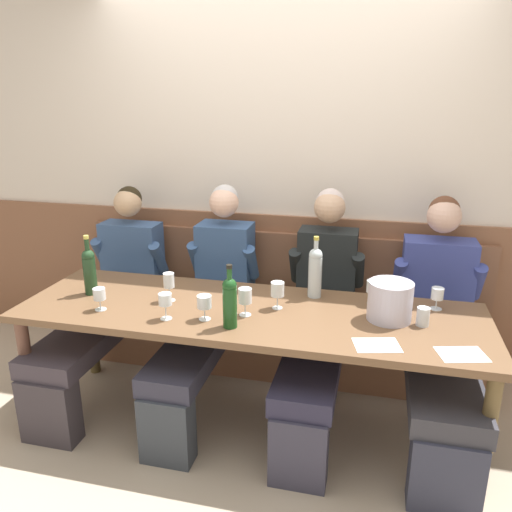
% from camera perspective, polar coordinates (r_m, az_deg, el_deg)
% --- Properties ---
extents(ground_plane, '(6.80, 6.80, 0.02)m').
position_cam_1_polar(ground_plane, '(3.05, -1.39, -19.92)').
color(ground_plane, tan).
rests_on(ground_plane, ground).
extents(room_wall_back, '(6.80, 0.08, 2.80)m').
position_cam_1_polar(room_wall_back, '(3.51, 3.13, 10.26)').
color(room_wall_back, beige).
rests_on(room_wall_back, ground).
extents(wood_wainscot_panel, '(6.80, 0.03, 1.06)m').
position_cam_1_polar(wood_wainscot_panel, '(3.67, 2.74, -3.47)').
color(wood_wainscot_panel, brown).
rests_on(wood_wainscot_panel, ground).
extents(wall_bench, '(2.84, 0.42, 0.94)m').
position_cam_1_polar(wall_bench, '(3.58, 2.04, -8.33)').
color(wall_bench, brown).
rests_on(wall_bench, ground).
extents(dining_table, '(2.54, 0.79, 0.73)m').
position_cam_1_polar(dining_table, '(2.81, -0.81, -7.41)').
color(dining_table, brown).
rests_on(dining_table, ground).
extents(person_center_left_seat, '(0.52, 1.25, 1.25)m').
position_cam_1_polar(person_center_left_seat, '(3.47, -16.32, -4.29)').
color(person_center_left_seat, '#342E33').
rests_on(person_center_left_seat, ground).
extents(person_right_seat, '(0.47, 1.27, 1.29)m').
position_cam_1_polar(person_right_seat, '(3.22, -5.11, -4.59)').
color(person_right_seat, '#30363E').
rests_on(person_right_seat, ground).
extents(person_center_right_seat, '(0.48, 1.25, 1.30)m').
position_cam_1_polar(person_center_right_seat, '(3.07, 7.22, -5.96)').
color(person_center_right_seat, '#313040').
rests_on(person_center_right_seat, ground).
extents(person_left_seat, '(0.53, 1.26, 1.28)m').
position_cam_1_polar(person_left_seat, '(3.08, 20.00, -7.08)').
color(person_left_seat, '#2D2F3F').
rests_on(person_left_seat, ground).
extents(ice_bucket, '(0.23, 0.23, 0.21)m').
position_cam_1_polar(ice_bucket, '(2.71, 14.86, -4.93)').
color(ice_bucket, '#B7B2C4').
rests_on(ice_bucket, dining_table).
extents(wine_bottle_clear_water, '(0.07, 0.07, 0.33)m').
position_cam_1_polar(wine_bottle_clear_water, '(2.52, -2.97, -5.05)').
color(wine_bottle_clear_water, '#17441A').
rests_on(wine_bottle_clear_water, dining_table).
extents(wine_bottle_green_tall, '(0.08, 0.08, 0.36)m').
position_cam_1_polar(wine_bottle_green_tall, '(2.92, 6.68, -1.67)').
color(wine_bottle_green_tall, silver).
rests_on(wine_bottle_green_tall, dining_table).
extents(wine_bottle_amber_mid, '(0.07, 0.07, 0.36)m').
position_cam_1_polar(wine_bottle_amber_mid, '(3.10, -18.26, -1.48)').
color(wine_bottle_amber_mid, '#1D3A1F').
rests_on(wine_bottle_amber_mid, dining_table).
extents(wine_glass_mid_left, '(0.07, 0.07, 0.12)m').
position_cam_1_polar(wine_glass_mid_left, '(2.92, 19.76, -4.15)').
color(wine_glass_mid_left, silver).
rests_on(wine_glass_mid_left, dining_table).
extents(wine_glass_center_rear, '(0.07, 0.07, 0.14)m').
position_cam_1_polar(wine_glass_center_rear, '(2.67, -10.20, -4.99)').
color(wine_glass_center_rear, silver).
rests_on(wine_glass_center_rear, dining_table).
extents(wine_glass_by_bottle, '(0.06, 0.06, 0.17)m').
position_cam_1_polar(wine_glass_by_bottle, '(2.89, -9.80, -2.83)').
color(wine_glass_by_bottle, silver).
rests_on(wine_glass_by_bottle, dining_table).
extents(wine_glass_left_end, '(0.07, 0.07, 0.15)m').
position_cam_1_polar(wine_glass_left_end, '(2.67, -1.15, -4.67)').
color(wine_glass_left_end, silver).
rests_on(wine_glass_left_end, dining_table).
extents(wine_glass_near_bucket, '(0.08, 0.08, 0.14)m').
position_cam_1_polar(wine_glass_near_bucket, '(2.89, 13.11, -3.48)').
color(wine_glass_near_bucket, silver).
rests_on(wine_glass_near_bucket, dining_table).
extents(wine_glass_center_front, '(0.07, 0.07, 0.12)m').
position_cam_1_polar(wine_glass_center_front, '(2.87, -17.24, -4.19)').
color(wine_glass_center_front, silver).
rests_on(wine_glass_center_front, dining_table).
extents(wine_glass_right_end, '(0.08, 0.08, 0.13)m').
position_cam_1_polar(wine_glass_right_end, '(2.63, -5.85, -5.23)').
color(wine_glass_right_end, silver).
rests_on(wine_glass_right_end, dining_table).
extents(wine_glass_mid_right, '(0.07, 0.07, 0.15)m').
position_cam_1_polar(wine_glass_mid_right, '(2.75, 2.44, -3.82)').
color(wine_glass_mid_right, silver).
rests_on(wine_glass_mid_right, dining_table).
extents(water_tumbler_left, '(0.07, 0.07, 0.10)m').
position_cam_1_polar(water_tumbler_left, '(2.71, 18.30, -6.50)').
color(water_tumbler_left, silver).
rests_on(water_tumbler_left, dining_table).
extents(tasting_sheet_left_guest, '(0.24, 0.20, 0.00)m').
position_cam_1_polar(tasting_sheet_left_guest, '(2.47, 13.46, -9.75)').
color(tasting_sheet_left_guest, white).
rests_on(tasting_sheet_left_guest, dining_table).
extents(tasting_sheet_right_guest, '(0.24, 0.20, 0.00)m').
position_cam_1_polar(tasting_sheet_right_guest, '(2.50, 22.17, -10.23)').
color(tasting_sheet_right_guest, white).
rests_on(tasting_sheet_right_guest, dining_table).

